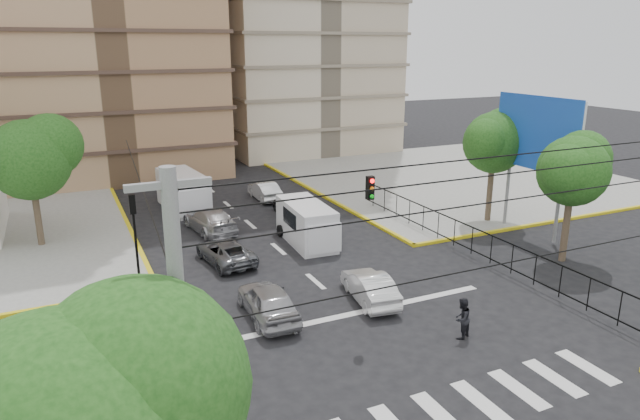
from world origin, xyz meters
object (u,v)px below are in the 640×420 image
car_silver_front_left (268,301)px  car_white_front_right (370,287)px  van_right_lane (308,225)px  pedestrian_crosswalk (462,318)px  van_left_lane (184,192)px  traffic_light_nw (134,225)px

car_silver_front_left → car_white_front_right: 4.66m
van_right_lane → car_silver_front_left: 9.28m
car_silver_front_left → pedestrian_crosswalk: size_ratio=2.65×
car_white_front_right → van_right_lane: bearing=-85.8°
car_silver_front_left → car_white_front_right: bearing=177.7°
van_left_lane → car_silver_front_left: van_left_lane is taller
pedestrian_crosswalk → car_white_front_right: bearing=-94.7°
traffic_light_nw → van_left_lane: (4.77, 12.30, -1.88)m
van_right_lane → car_white_front_right: 8.09m
van_right_lane → car_white_front_right: bearing=-90.7°
car_silver_front_left → van_right_lane: bearing=-121.8°
car_silver_front_left → car_white_front_right: size_ratio=1.07×
van_left_lane → car_silver_front_left: 17.69m
van_left_lane → car_silver_front_left: bearing=-96.8°
traffic_light_nw → van_right_lane: (9.67, 2.29, -1.98)m
van_left_lane → car_white_front_right: bearing=-82.3°
traffic_light_nw → van_right_lane: 10.13m
car_white_front_right → pedestrian_crosswalk: 4.69m
van_left_lane → car_silver_front_left: size_ratio=1.32×
traffic_light_nw → car_white_front_right: size_ratio=1.08×
traffic_light_nw → car_white_front_right: 11.04m
car_white_front_right → traffic_light_nw: bearing=-24.1°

